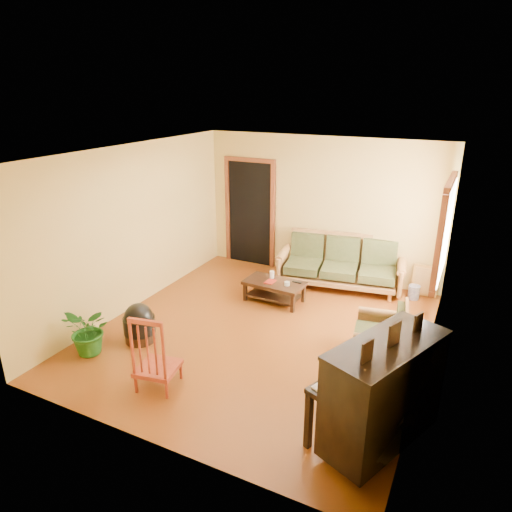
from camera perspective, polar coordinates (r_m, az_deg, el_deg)
The scene contains 16 objects.
floor at distance 6.81m, azimuth 0.71°, elevation -9.49°, with size 5.00×5.00×0.00m, color #5C290C.
doorway at distance 9.09m, azimuth -0.76°, elevation 5.28°, with size 1.08×0.16×2.05m, color black.
window at distance 6.91m, azimuth 22.50°, elevation 2.89°, with size 0.12×1.36×1.46m, color white.
sofa at distance 8.21m, azimuth 10.48°, elevation -0.89°, with size 2.16×0.90×0.92m, color olive.
coffee_table at distance 7.66m, azimuth 2.30°, elevation -4.45°, with size 0.98×0.54×0.36m, color black.
armchair at distance 6.26m, azimuth 15.06°, elevation -9.03°, with size 0.75×0.79×0.79m, color olive.
piano at distance 4.78m, azimuth 15.56°, elevation -16.45°, with size 0.78×1.33×1.17m, color black.
footstool at distance 6.71m, azimuth -14.35°, elevation -8.63°, with size 0.44×0.44×0.42m, color black.
red_chair at distance 5.59m, azimuth -12.33°, elevation -11.39°, with size 0.46×0.50×0.99m, color maroon.
leaning_frame at distance 8.33m, azimuth 20.38°, elevation -2.88°, with size 0.43×0.09×0.57m, color #BC8E3E.
ceramic_crock at distance 8.21m, azimuth 19.12°, elevation -4.30°, with size 0.19×0.19×0.24m, color #374AA7.
potted_plant at distance 6.53m, azimuth -20.15°, elevation -8.76°, with size 0.63×0.55×0.70m, color #1C5819.
book at distance 7.58m, azimuth 1.28°, elevation -3.15°, with size 0.15×0.21×0.02m, color maroon.
candle at distance 7.70m, azimuth 2.00°, elevation -2.34°, with size 0.07×0.07×0.13m, color white.
glass_jar at distance 7.45m, azimuth 3.90°, elevation -3.46°, with size 0.09×0.09×0.06m, color silver.
remote at distance 7.57m, azimuth 5.16°, elevation -3.28°, with size 0.16×0.04×0.02m, color black.
Camera 1 is at (2.54, -5.33, 3.40)m, focal length 32.00 mm.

